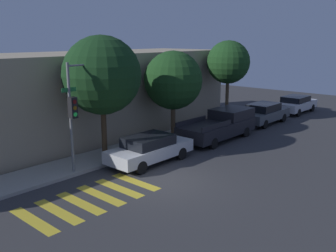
% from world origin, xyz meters
% --- Properties ---
extents(ground_plane, '(60.00, 60.00, 0.00)m').
position_xyz_m(ground_plane, '(0.00, 0.00, 0.00)').
color(ground_plane, '#333335').
extents(sidewalk, '(26.00, 2.27, 0.14)m').
position_xyz_m(sidewalk, '(0.00, 4.34, 0.07)').
color(sidewalk, gray).
rests_on(sidewalk, ground).
extents(building_row, '(26.00, 6.00, 5.05)m').
position_xyz_m(building_row, '(0.00, 8.87, 2.53)').
color(building_row, gray).
rests_on(building_row, ground).
extents(crosswalk, '(5.08, 2.60, 0.00)m').
position_xyz_m(crosswalk, '(-3.08, 0.80, 0.00)').
color(crosswalk, gold).
rests_on(crosswalk, ground).
extents(traffic_light_pole, '(1.95, 0.56, 4.93)m').
position_xyz_m(traffic_light_pole, '(-1.66, 3.37, 3.30)').
color(traffic_light_pole, slate).
rests_on(traffic_light_pole, ground).
extents(sedan_near_corner, '(4.50, 1.81, 1.36)m').
position_xyz_m(sedan_near_corner, '(1.42, 2.10, 0.72)').
color(sedan_near_corner, '#B7BABF').
rests_on(sedan_near_corner, ground).
extents(pickup_truck, '(5.48, 2.08, 1.68)m').
position_xyz_m(pickup_truck, '(7.47, 2.10, 0.84)').
color(pickup_truck, black).
rests_on(pickup_truck, ground).
extents(sedan_middle, '(4.50, 1.81, 1.45)m').
position_xyz_m(sedan_middle, '(12.90, 2.10, 0.75)').
color(sedan_middle, '#4C5156').
rests_on(sedan_middle, ground).
extents(sedan_far_end, '(4.45, 1.84, 1.36)m').
position_xyz_m(sedan_far_end, '(18.25, 2.10, 0.72)').
color(sedan_far_end, silver).
rests_on(sedan_far_end, ground).
extents(tree_near_corner, '(3.79, 3.79, 6.08)m').
position_xyz_m(tree_near_corner, '(0.37, 4.22, 4.17)').
color(tree_near_corner, '#42301E').
rests_on(tree_near_corner, ground).
extents(tree_midblock, '(3.42, 3.42, 5.22)m').
position_xyz_m(tree_midblock, '(5.57, 4.22, 3.50)').
color(tree_midblock, brown).
rests_on(tree_midblock, ground).
extents(tree_far_end, '(2.97, 2.97, 5.77)m').
position_xyz_m(tree_far_end, '(11.36, 4.22, 4.27)').
color(tree_far_end, brown).
rests_on(tree_far_end, ground).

